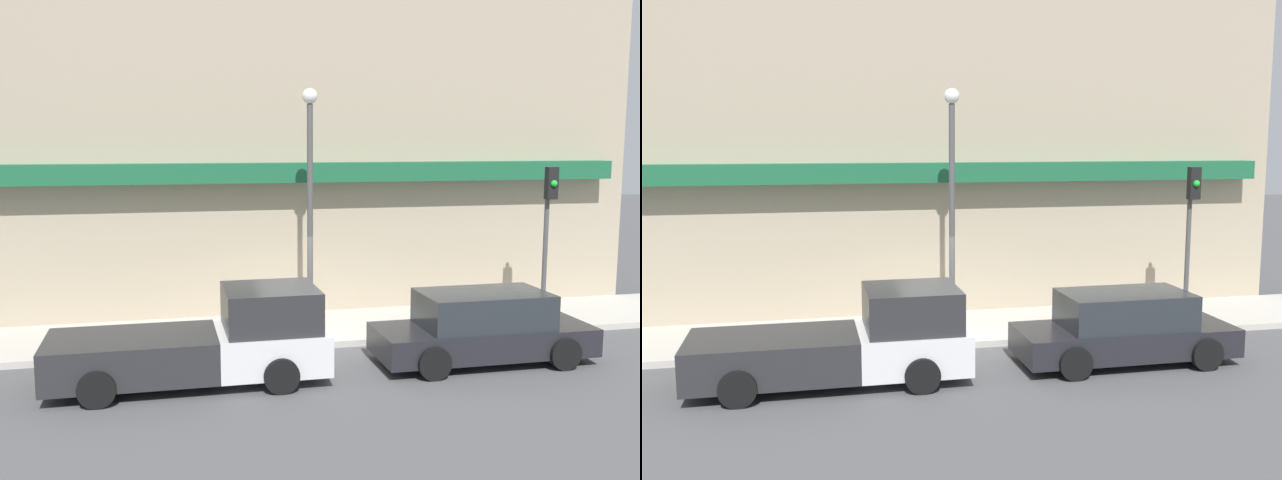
{
  "view_description": "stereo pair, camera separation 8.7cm",
  "coord_description": "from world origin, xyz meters",
  "views": [
    {
      "loc": [
        -3.36,
        -15.42,
        4.74
      ],
      "look_at": [
        0.4,
        1.21,
        2.35
      ],
      "focal_mm": 40.0,
      "sensor_mm": 36.0,
      "label": 1
    },
    {
      "loc": [
        -3.27,
        -15.44,
        4.74
      ],
      "look_at": [
        0.4,
        1.21,
        2.35
      ],
      "focal_mm": 40.0,
      "sensor_mm": 36.0,
      "label": 2
    }
  ],
  "objects": [
    {
      "name": "sidewalk",
      "position": [
        0.0,
        1.51,
        0.08
      ],
      "size": [
        36.0,
        3.02,
        0.15
      ],
      "color": "#B7B2A8",
      "rests_on": "ground"
    },
    {
      "name": "pickup_truck",
      "position": [
        -2.5,
        -1.68,
        0.8
      ],
      "size": [
        5.39,
        2.14,
        1.85
      ],
      "rotation": [
        0.0,
        0.0,
        -0.04
      ],
      "color": "silver",
      "rests_on": "ground"
    },
    {
      "name": "traffic_light",
      "position": [
        6.13,
        0.6,
        2.85
      ],
      "size": [
        0.28,
        0.42,
        3.94
      ],
      "color": "#4C4C4C",
      "rests_on": "sidewalk"
    },
    {
      "name": "building",
      "position": [
        -0.01,
        4.5,
        5.64
      ],
      "size": [
        19.8,
        3.8,
        11.3
      ],
      "color": "tan",
      "rests_on": "ground"
    },
    {
      "name": "street_lamp",
      "position": [
        0.07,
        0.8,
        3.74
      ],
      "size": [
        0.36,
        0.36,
        5.77
      ],
      "color": "#4C4C4C",
      "rests_on": "sidewalk"
    },
    {
      "name": "ground_plane",
      "position": [
        0.0,
        0.0,
        0.0
      ],
      "size": [
        80.0,
        80.0,
        0.0
      ],
      "primitive_type": "plane",
      "color": "#4C4C4F"
    },
    {
      "name": "fire_hydrant",
      "position": [
        -1.66,
        0.46,
        0.51
      ],
      "size": [
        0.21,
        0.21,
        0.72
      ],
      "color": "red",
      "rests_on": "sidewalk"
    },
    {
      "name": "parked_car",
      "position": [
        3.33,
        -1.68,
        0.74
      ],
      "size": [
        4.67,
        1.98,
        1.54
      ],
      "rotation": [
        0.0,
        0.0,
        0.04
      ],
      "color": "black",
      "rests_on": "ground"
    }
  ]
}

